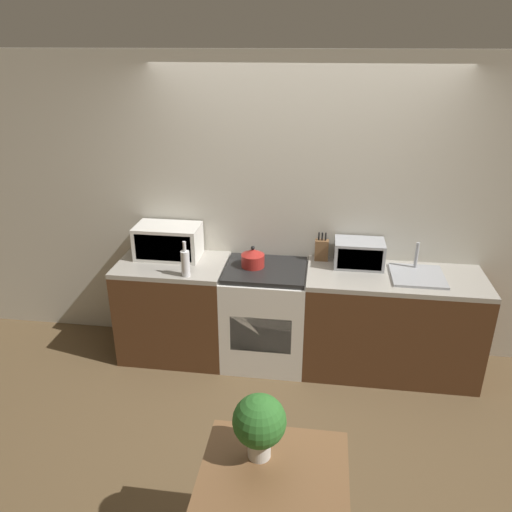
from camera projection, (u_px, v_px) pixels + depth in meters
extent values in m
plane|color=brown|center=(288.00, 405.00, 3.96)|extent=(16.00, 16.00, 0.00)
cube|color=beige|center=(300.00, 211.00, 4.30)|extent=(10.00, 0.06, 2.60)
cube|color=#4C2D19|center=(175.00, 310.00, 4.48)|extent=(0.93, 0.62, 0.86)
cube|color=#9E998E|center=(171.00, 265.00, 4.30)|extent=(0.93, 0.62, 0.04)
cube|color=#4C2D19|center=(390.00, 325.00, 4.24)|extent=(1.44, 0.62, 0.86)
cube|color=#9E998E|center=(396.00, 278.00, 4.06)|extent=(1.44, 0.62, 0.04)
cube|color=silver|center=(265.00, 317.00, 4.38)|extent=(0.70, 0.62, 0.86)
cube|color=black|center=(265.00, 270.00, 4.19)|extent=(0.68, 0.57, 0.04)
cube|color=black|center=(261.00, 335.00, 4.10)|extent=(0.51, 0.02, 0.32)
cylinder|color=maroon|center=(253.00, 260.00, 4.20)|extent=(0.20, 0.20, 0.11)
cone|color=maroon|center=(253.00, 252.00, 4.17)|extent=(0.19, 0.19, 0.05)
sphere|color=black|center=(253.00, 248.00, 4.15)|extent=(0.04, 0.04, 0.04)
cube|color=silver|center=(168.00, 241.00, 4.35)|extent=(0.56, 0.32, 0.29)
cube|color=black|center=(163.00, 248.00, 4.21)|extent=(0.49, 0.01, 0.23)
cylinder|color=silver|center=(185.00, 264.00, 4.01)|extent=(0.07, 0.07, 0.21)
cylinder|color=silver|center=(184.00, 246.00, 3.95)|extent=(0.03, 0.03, 0.08)
cube|color=brown|center=(322.00, 250.00, 4.30)|extent=(0.12, 0.07, 0.18)
cylinder|color=black|center=(319.00, 236.00, 4.26)|extent=(0.01, 0.01, 0.07)
cylinder|color=black|center=(322.00, 236.00, 4.25)|extent=(0.01, 0.01, 0.07)
cylinder|color=black|center=(326.00, 237.00, 4.25)|extent=(0.01, 0.01, 0.07)
cube|color=#999BA0|center=(359.00, 253.00, 4.19)|extent=(0.41, 0.27, 0.22)
cube|color=black|center=(360.00, 259.00, 4.07)|extent=(0.36, 0.01, 0.18)
cube|color=#999BA0|center=(417.00, 276.00, 4.03)|extent=(0.42, 0.42, 0.02)
cylinder|color=#999BA0|center=(417.00, 255.00, 4.11)|extent=(0.03, 0.03, 0.22)
cube|color=brown|center=(273.00, 482.00, 2.35)|extent=(0.71, 0.71, 0.04)
cylinder|color=brown|center=(225.00, 484.00, 2.81)|extent=(0.05, 0.05, 0.73)
cylinder|color=brown|center=(331.00, 496.00, 2.73)|extent=(0.05, 0.05, 0.73)
cylinder|color=beige|center=(259.00, 447.00, 2.45)|extent=(0.11, 0.11, 0.11)
sphere|color=#2D6B28|center=(259.00, 421.00, 2.39)|extent=(0.26, 0.26, 0.26)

